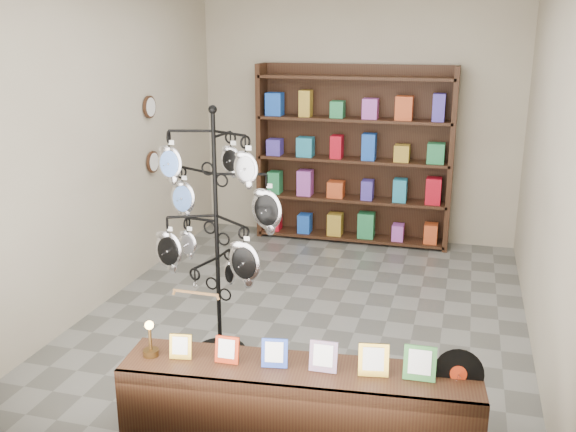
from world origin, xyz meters
name	(u,v)px	position (x,y,z in m)	size (l,w,h in m)	color
ground	(308,312)	(0.00, 0.00, 0.00)	(5.00, 5.00, 0.00)	slate
room_envelope	(310,118)	(0.00, 0.00, 1.85)	(5.00, 5.00, 5.00)	#B8AE94
display_tree	(216,216)	(-0.52, -0.96, 1.19)	(1.05, 0.94, 2.05)	black
front_shelf	(299,407)	(0.43, -2.00, 0.28)	(2.29, 0.69, 0.80)	black
back_shelving	(353,161)	(0.00, 2.30, 1.03)	(2.42, 0.36, 2.20)	black
wall_clocks	(151,135)	(-1.97, 0.80, 1.50)	(0.03, 0.24, 0.84)	black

